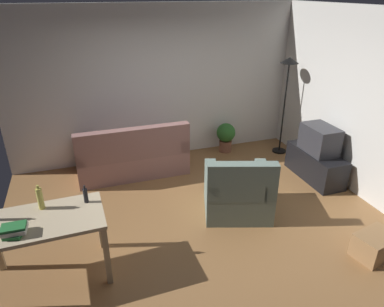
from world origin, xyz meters
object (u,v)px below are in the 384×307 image
at_px(potted_plant, 226,135).
at_px(armchair, 238,193).
at_px(tv_stand, 315,165).
at_px(book_stack, 14,230).
at_px(storage_box, 375,245).
at_px(bottle_squat, 40,198).
at_px(torchiere_lamp, 287,80).
at_px(bottle_dark, 86,195).
at_px(tv, 320,139).
at_px(desk, 45,228).
at_px(couch, 133,157).

distance_m(potted_plant, armchair, 2.07).
distance_m(tv_stand, book_stack, 4.53).
relative_size(storage_box, bottle_squat, 1.68).
relative_size(tv_stand, bottle_squat, 3.86).
distance_m(torchiere_lamp, bottle_squat, 4.55).
height_order(storage_box, bottle_dark, bottle_dark).
distance_m(bottle_dark, book_stack, 0.78).
xyz_separation_m(tv, armchair, (-1.66, -0.51, -0.38)).
bearing_deg(desk, potted_plant, 36.35).
relative_size(tv, armchair, 0.54).
bearing_deg(armchair, potted_plant, -90.61).
height_order(storage_box, bottle_squat, bottle_squat).
xyz_separation_m(tv, potted_plant, (-1.00, 1.45, -0.37)).
bearing_deg(bottle_dark, bottle_squat, 177.05).
relative_size(bottle_squat, bottle_dark, 1.36).
relative_size(desk, potted_plant, 2.14).
xyz_separation_m(bottle_squat, bottle_dark, (0.46, -0.02, -0.04)).
height_order(tv_stand, torchiere_lamp, torchiere_lamp).
height_order(armchair, bottle_dark, bottle_dark).
height_order(potted_plant, storage_box, potted_plant).
distance_m(tv_stand, storage_box, 1.91).
distance_m(couch, storage_box, 3.80).
distance_m(potted_plant, book_stack, 4.27).
relative_size(couch, bottle_dark, 8.73).
bearing_deg(desk, tv_stand, 11.75).
distance_m(couch, potted_plant, 1.89).
bearing_deg(potted_plant, armchair, -108.81).
height_order(tv_stand, bottle_dark, bottle_dark).
distance_m(tv, torchiere_lamp, 1.31).
bearing_deg(storage_box, desk, 166.44).
bearing_deg(tv, couch, 68.33).
relative_size(armchair, bottle_squat, 3.92).
height_order(torchiere_lamp, armchair, torchiere_lamp).
bearing_deg(torchiere_lamp, armchair, -136.02).
bearing_deg(potted_plant, desk, -142.09).
xyz_separation_m(desk, storage_box, (3.60, -0.87, -0.50)).
relative_size(tv_stand, bottle_dark, 5.26).
relative_size(couch, armchair, 1.63).
relative_size(potted_plant, bottle_dark, 2.73).
height_order(tv, bottle_dark, bottle_dark).
bearing_deg(book_stack, tv_stand, 14.94).
relative_size(desk, bottle_squat, 4.28).
relative_size(tv_stand, tv, 1.83).
distance_m(tv, bottle_squat, 4.20).
height_order(couch, torchiere_lamp, torchiere_lamp).
relative_size(couch, tv, 3.04).
bearing_deg(tv, desk, 103.30).
xyz_separation_m(tv_stand, tv, (0.00, -0.00, 0.46)).
height_order(couch, desk, couch).
distance_m(desk, potted_plant, 3.95).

